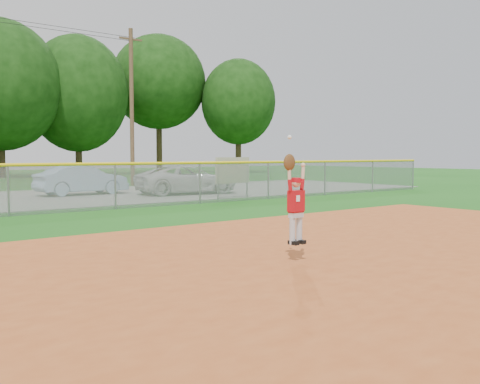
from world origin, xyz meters
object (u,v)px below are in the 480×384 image
object	(u,v)px
car_white_b	(187,180)
sponsor_sign	(233,171)
ballplayer	(295,200)
car_blue	(82,180)

from	to	relation	value
car_white_b	sponsor_sign	bearing A→B (deg)	-169.29
car_white_b	ballplayer	world-z (taller)	ballplayer
sponsor_sign	ballplayer	xyz separation A→B (m)	(-7.05, -10.94, -0.06)
ballplayer	car_blue	bearing A→B (deg)	79.99
car_blue	sponsor_sign	xyz separation A→B (m)	(4.13, -5.61, 0.43)
ballplayer	sponsor_sign	bearing A→B (deg)	57.22
sponsor_sign	car_blue	bearing A→B (deg)	126.36
car_blue	sponsor_sign	distance (m)	6.97
car_blue	ballplayer	bearing A→B (deg)	166.47
car_white_b	sponsor_sign	size ratio (longest dim) A/B	2.44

